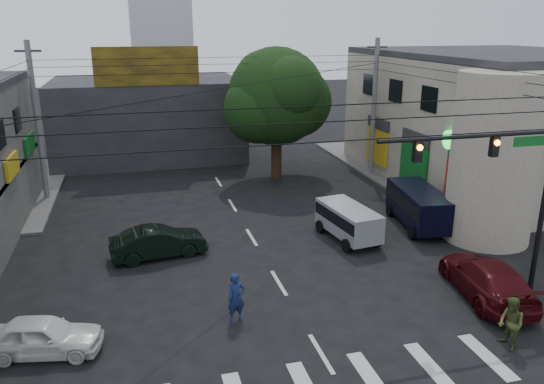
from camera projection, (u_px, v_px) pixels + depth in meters
name	position (u px, v px, depth m)	size (l,w,h in m)	color
ground	(293.00, 307.00, 19.58)	(160.00, 160.00, 0.00)	black
sidewalk_far_right	(449.00, 160.00, 40.55)	(16.00, 16.00, 0.15)	#514F4C
building_right	(498.00, 120.00, 34.76)	(14.00, 18.00, 8.00)	gray
corner_column	(494.00, 159.00, 24.75)	(4.00, 4.00, 8.00)	gray
building_far	(148.00, 118.00, 41.66)	(14.00, 10.00, 6.00)	#232326
billboard	(147.00, 66.00, 35.85)	(7.00, 0.30, 2.60)	olive
street_tree	(276.00, 97.00, 34.58)	(6.40, 6.40, 8.70)	black
traffic_gantry	(510.00, 174.00, 19.11)	(7.10, 0.35, 7.20)	black
utility_pole_far_left	(38.00, 123.00, 30.37)	(0.32, 0.32, 9.20)	#59595B
utility_pole_far_right	(374.00, 109.00, 35.51)	(0.32, 0.32, 9.20)	#59595B
dark_sedan	(158.00, 242.00, 23.68)	(4.37, 2.04, 1.38)	black
white_compact	(43.00, 336.00, 16.65)	(3.88, 2.17, 1.25)	white
maroon_sedan	(487.00, 278.00, 20.16)	(2.94, 5.44, 1.50)	#3D080D
silver_minivan	(348.00, 223.00, 25.54)	(2.11, 4.03, 1.66)	#A2A5AA
navy_van	(419.00, 208.00, 27.19)	(2.56, 5.14, 1.97)	black
traffic_officer	(236.00, 298.00, 18.40)	(0.75, 0.59, 1.82)	#141F48
pedestrian_olive	(511.00, 324.00, 16.86)	(0.67, 0.86, 1.77)	#3E4B22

